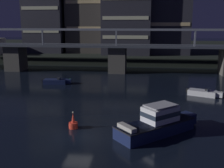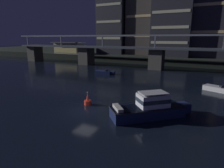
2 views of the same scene
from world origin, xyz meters
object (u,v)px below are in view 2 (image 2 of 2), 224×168
(river_bridge, at_px, (157,54))
(cabin_cruiser_near_left, at_px, (150,108))
(tower_west_low, at_px, (116,15))
(channel_buoy, at_px, (88,101))
(tower_west_tall, at_px, (145,7))
(speedboat_mid_center, at_px, (218,89))
(waterfront_pavilion, at_px, (70,48))
(speedboat_near_center, at_px, (104,72))
(tower_central, at_px, (173,21))

(river_bridge, bearing_deg, cabin_cruiser_near_left, -77.53)
(tower_west_low, relative_size, channel_buoy, 18.12)
(tower_west_tall, relative_size, cabin_cruiser_near_left, 4.38)
(speedboat_mid_center, bearing_deg, waterfront_pavilion, 150.68)
(tower_west_low, bearing_deg, river_bridge, -44.10)
(waterfront_pavilion, distance_m, speedboat_near_center, 39.21)
(tower_central, relative_size, speedboat_near_center, 4.75)
(tower_west_tall, xyz_separation_m, tower_central, (11.14, -2.91, -5.54))
(tower_west_tall, height_order, cabin_cruiser_near_left, tower_west_tall)
(tower_central, bearing_deg, tower_west_tall, 165.37)
(tower_west_low, height_order, channel_buoy, tower_west_low)
(speedboat_near_center, bearing_deg, channel_buoy, -67.18)
(tower_west_tall, distance_m, waterfront_pavilion, 34.40)
(tower_central, height_order, waterfront_pavilion, tower_central)
(channel_buoy, bearing_deg, river_bridge, 88.42)
(river_bridge, xyz_separation_m, speedboat_mid_center, (14.65, -18.45, -3.73))
(tower_west_tall, xyz_separation_m, speedboat_near_center, (1.10, -35.37, -19.61))
(cabin_cruiser_near_left, xyz_separation_m, speedboat_near_center, (-16.89, 20.51, -0.64))
(tower_west_low, distance_m, tower_central, 24.39)
(tower_west_low, height_order, speedboat_near_center, tower_west_low)
(tower_central, xyz_separation_m, cabin_cruiser_near_left, (6.85, -52.97, -13.43))
(river_bridge, distance_m, tower_west_tall, 29.35)
(waterfront_pavilion, relative_size, speedboat_mid_center, 2.45)
(tower_west_tall, height_order, tower_central, tower_west_tall)
(speedboat_mid_center, bearing_deg, tower_central, 110.39)
(river_bridge, relative_size, tower_west_low, 3.11)
(speedboat_near_center, height_order, channel_buoy, channel_buoy)
(tower_west_low, relative_size, tower_central, 1.28)
(tower_central, distance_m, cabin_cruiser_near_left, 55.08)
(tower_west_tall, distance_m, cabin_cruiser_near_left, 61.70)
(river_bridge, relative_size, speedboat_mid_center, 19.63)
(tower_west_low, height_order, speedboat_mid_center, tower_west_low)
(river_bridge, xyz_separation_m, tower_west_low, (-23.35, 22.62, 13.85))
(tower_west_low, bearing_deg, cabin_cruiser_near_left, -61.29)
(channel_buoy, bearing_deg, tower_west_tall, 99.83)
(speedboat_near_center, bearing_deg, speedboat_mid_center, -12.60)
(tower_west_tall, bearing_deg, waterfront_pavilion, -160.18)
(waterfront_pavilion, bearing_deg, tower_west_low, 33.68)
(cabin_cruiser_near_left, xyz_separation_m, speedboat_mid_center, (7.22, 15.12, -0.64))
(waterfront_pavilion, bearing_deg, cabin_cruiser_near_left, -44.16)
(tower_west_tall, bearing_deg, river_bridge, -64.66)
(tower_west_low, height_order, cabin_cruiser_near_left, tower_west_low)
(tower_central, relative_size, waterfront_pavilion, 2.01)
(speedboat_near_center, bearing_deg, waterfront_pavilion, 140.18)
(waterfront_pavilion, bearing_deg, speedboat_near_center, -39.82)
(river_bridge, xyz_separation_m, channel_buoy, (-0.92, -33.36, -3.67))
(waterfront_pavilion, xyz_separation_m, channel_buoy, (38.50, -45.28, -3.96))
(tower_west_low, bearing_deg, speedboat_mid_center, -47.23)
(tower_west_tall, xyz_separation_m, waterfront_pavilion, (-28.85, -10.40, -15.58))
(speedboat_near_center, bearing_deg, tower_central, 72.82)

